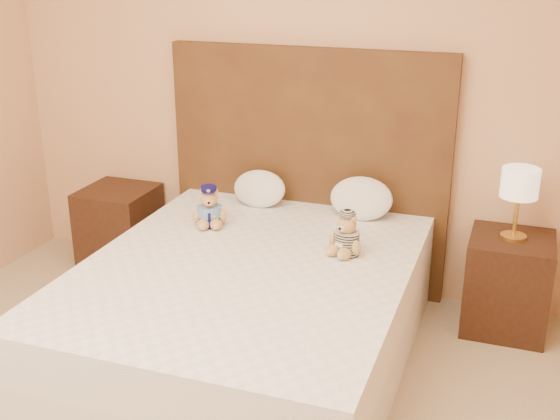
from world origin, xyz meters
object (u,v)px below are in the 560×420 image
object	(u,v)px
nightstand_left	(120,228)
teddy_prisoner	(347,234)
teddy_police	(209,206)
bed	(248,312)
pillow_right	(361,197)
nightstand_right	(507,283)
pillow_left	(259,187)
lamp	(520,187)

from	to	relation	value
nightstand_left	teddy_prisoner	distance (m)	1.81
teddy_police	bed	bearing A→B (deg)	-69.78
teddy_prisoner	pillow_right	xyz separation A→B (m)	(-0.05, 0.54, 0.02)
teddy_prisoner	pillow_right	distance (m)	0.54
teddy_police	nightstand_left	bearing A→B (deg)	132.50
bed	nightstand_right	distance (m)	1.48
bed	pillow_right	size ratio (longest dim) A/B	5.40
nightstand_left	pillow_right	distance (m)	1.69
nightstand_left	nightstand_right	world-z (taller)	same
bed	nightstand_left	world-z (taller)	same
nightstand_left	teddy_police	world-z (taller)	teddy_police
nightstand_right	pillow_left	distance (m)	1.55
teddy_police	pillow_right	xyz separation A→B (m)	(0.78, 0.41, 0.01)
pillow_left	nightstand_left	bearing A→B (deg)	-178.28
lamp	bed	bearing A→B (deg)	-147.38
lamp	teddy_prisoner	world-z (taller)	lamp
lamp	pillow_left	world-z (taller)	lamp
nightstand_right	teddy_prisoner	size ratio (longest dim) A/B	2.43
teddy_police	teddy_prisoner	xyz separation A→B (m)	(0.83, -0.13, -0.00)
bed	pillow_right	xyz separation A→B (m)	(0.39, 0.83, 0.41)
bed	pillow_right	distance (m)	1.00
nightstand_right	teddy_police	bearing A→B (deg)	-166.86
nightstand_right	teddy_police	size ratio (longest dim) A/B	2.34
teddy_police	pillow_left	size ratio (longest dim) A/B	0.71
nightstand_right	teddy_prisoner	world-z (taller)	teddy_prisoner
bed	teddy_prisoner	xyz separation A→B (m)	(0.44, 0.29, 0.39)
pillow_left	bed	bearing A→B (deg)	-73.20
teddy_police	pillow_left	xyz separation A→B (m)	(0.14, 0.41, -0.00)
nightstand_left	nightstand_right	bearing A→B (deg)	0.00
teddy_police	pillow_right	size ratio (longest dim) A/B	0.64
pillow_left	pillow_right	xyz separation A→B (m)	(0.64, 0.00, 0.01)
bed	lamp	world-z (taller)	lamp
nightstand_left	lamp	distance (m)	2.56
nightstand_left	lamp	bearing A→B (deg)	0.00
bed	nightstand_left	size ratio (longest dim) A/B	3.64
pillow_left	teddy_police	bearing A→B (deg)	-109.26
lamp	pillow_right	bearing A→B (deg)	178.01
teddy_prisoner	pillow_right	bearing A→B (deg)	117.70
teddy_police	pillow_right	distance (m)	0.89
bed	nightstand_right	world-z (taller)	same
lamp	pillow_right	xyz separation A→B (m)	(-0.86, 0.03, -0.17)
teddy_prisoner	pillow_left	distance (m)	0.88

